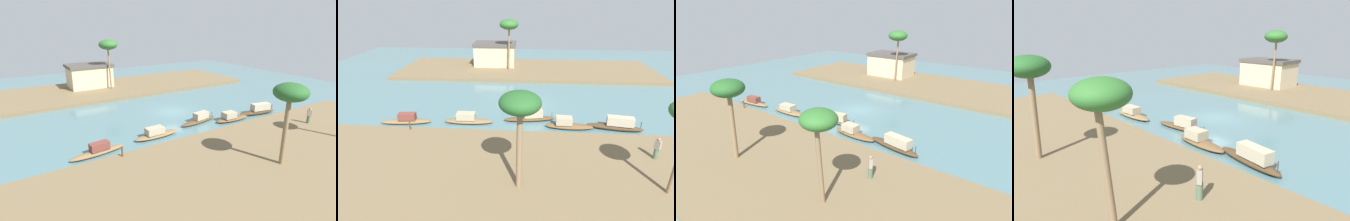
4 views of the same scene
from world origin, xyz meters
TOP-DOWN VIEW (x-y plane):
  - river_water at (0.00, 0.00)m, footprint 71.86×71.86m
  - riverbank_left at (0.00, -15.27)m, footprint 41.31×14.04m
  - riverbank_right at (0.00, 15.27)m, footprint 41.31×14.04m
  - sampan_midstream at (-5.60, -5.94)m, footprint 4.88×1.35m
  - sampan_upstream_small at (8.66, -6.41)m, footprint 5.23×1.87m
  - sampan_foreground at (0.63, -4.87)m, footprint 5.28×1.80m
  - sampan_near_left_bank at (-11.63, -6.56)m, footprint 5.02×1.49m
  - sampan_with_red_awning at (4.11, -6.40)m, footprint 4.56×1.41m
  - person_on_near_bank at (9.84, -12.16)m, footprint 0.47×0.49m
  - mooring_post at (-10.31, -8.76)m, footprint 0.14×0.14m
  - palm_tree_left_near at (-0.21, -16.20)m, footprint 2.47×2.47m
  - palm_tree_right_tall at (-2.92, 14.51)m, footprint 2.93×2.93m
  - riverside_building at (-5.50, 17.48)m, footprint 7.19×5.16m

SIDE VIEW (x-z plane):
  - river_water at x=0.00m, z-range 0.00..0.00m
  - riverbank_left at x=0.00m, z-range 0.00..0.48m
  - riverbank_right at x=0.00m, z-range 0.00..0.48m
  - sampan_midstream at x=-5.60m, z-range -0.16..0.93m
  - sampan_near_left_bank at x=-11.63m, z-range -0.17..0.94m
  - sampan_with_red_awning at x=4.11m, z-range -0.17..0.97m
  - sampan_foreground at x=0.63m, z-range -0.18..0.99m
  - sampan_upstream_small at x=8.66m, z-range -0.15..1.20m
  - mooring_post at x=-10.31m, z-range 0.48..1.35m
  - person_on_near_bank at x=9.84m, z-range 0.41..2.14m
  - riverside_building at x=-5.50m, z-range 0.51..4.33m
  - palm_tree_left_near at x=-0.21m, z-range 2.76..9.14m
  - palm_tree_right_tall at x=-2.92m, z-range 3.51..11.38m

